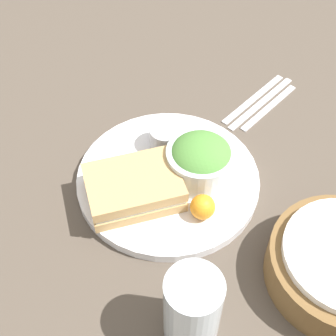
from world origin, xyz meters
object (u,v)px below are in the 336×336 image
(salad_bowl, at_px, (201,159))
(spoon, at_px, (269,107))
(plate, at_px, (168,179))
(fork, at_px, (254,98))
(dressing_cup, at_px, (166,137))
(drink_glass, at_px, (192,309))
(sandwich, at_px, (135,189))
(knife, at_px, (261,103))

(salad_bowl, height_order, spoon, salad_bowl)
(plate, height_order, fork, plate)
(dressing_cup, bearing_deg, drink_glass, 58.33)
(sandwich, distance_m, dressing_cup, 0.12)
(dressing_cup, bearing_deg, plate, 55.36)
(salad_bowl, bearing_deg, dressing_cup, -85.19)
(salad_bowl, xyz_separation_m, drink_glass, (0.17, 0.18, 0.01))
(plate, bearing_deg, dressing_cup, -124.64)
(drink_glass, height_order, knife, drink_glass)
(dressing_cup, height_order, drink_glass, drink_glass)
(knife, distance_m, spoon, 0.02)
(salad_bowl, bearing_deg, sandwich, -11.42)
(salad_bowl, distance_m, drink_glass, 0.25)
(sandwich, xyz_separation_m, fork, (-0.32, -0.06, -0.04))
(knife, bearing_deg, plate, 180.00)
(sandwich, bearing_deg, salad_bowl, 168.58)
(sandwich, relative_size, knife, 0.88)
(plate, bearing_deg, drink_glass, 59.14)
(drink_glass, distance_m, fork, 0.47)
(sandwich, distance_m, salad_bowl, 0.11)
(spoon, bearing_deg, sandwich, 175.55)
(dressing_cup, bearing_deg, knife, 176.80)
(dressing_cup, xyz_separation_m, knife, (-0.22, 0.01, -0.03))
(sandwich, height_order, drink_glass, drink_glass)
(plate, height_order, knife, plate)
(drink_glass, distance_m, knife, 0.46)
(drink_glass, bearing_deg, knife, -146.54)
(dressing_cup, bearing_deg, salad_bowl, 94.81)
(plate, height_order, salad_bowl, salad_bowl)
(plate, relative_size, fork, 1.62)
(drink_glass, relative_size, fork, 0.68)
(plate, bearing_deg, salad_bowl, 150.22)
(plate, bearing_deg, knife, -170.53)
(salad_bowl, bearing_deg, spoon, -166.70)
(salad_bowl, height_order, knife, salad_bowl)
(dressing_cup, bearing_deg, fork, -178.55)
(fork, height_order, knife, same)
(drink_glass, height_order, spoon, drink_glass)
(drink_glass, bearing_deg, dressing_cup, -121.67)
(plate, xyz_separation_m, salad_bowl, (-0.05, 0.03, 0.04))
(drink_glass, bearing_deg, salad_bowl, -132.75)
(salad_bowl, xyz_separation_m, fork, (-0.21, -0.09, -0.05))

